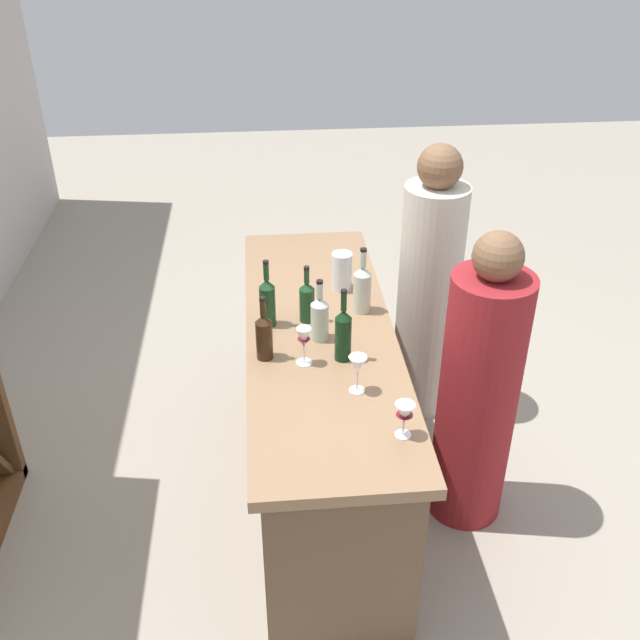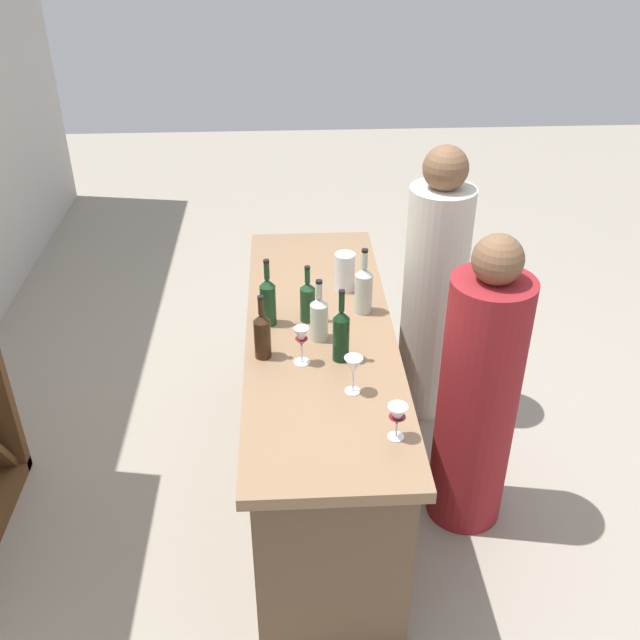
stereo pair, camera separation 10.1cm
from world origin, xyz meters
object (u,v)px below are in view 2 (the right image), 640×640
(wine_bottle_rightmost_olive_green, at_px, (308,300))
(water_pitcher, at_px, (345,272))
(wine_bottle_far_right_clear_pale, at_px, (364,288))
(person_center_guest, at_px, (433,296))
(wine_glass_near_center, at_px, (353,367))
(wine_bottle_leftmost_dark_green, at_px, (341,334))
(wine_glass_near_right, at_px, (301,339))
(person_left_guest, at_px, (478,399))
(wine_bottle_second_right_olive_green, at_px, (268,300))
(wine_bottle_second_left_amber_brown, at_px, (262,334))
(wine_glass_near_left, at_px, (397,417))
(wine_bottle_center_clear_pale, at_px, (319,317))

(wine_bottle_rightmost_olive_green, bearing_deg, water_pitcher, -34.36)
(wine_bottle_far_right_clear_pale, height_order, person_center_guest, person_center_guest)
(wine_glass_near_center, xyz_separation_m, water_pitcher, (0.82, -0.04, -0.02))
(wine_bottle_leftmost_dark_green, xyz_separation_m, wine_glass_near_right, (-0.02, 0.16, -0.01))
(wine_bottle_leftmost_dark_green, distance_m, person_left_guest, 0.72)
(wine_bottle_rightmost_olive_green, height_order, wine_glass_near_center, wine_bottle_rightmost_olive_green)
(wine_bottle_rightmost_olive_green, bearing_deg, wine_bottle_second_right_olive_green, 96.48)
(wine_bottle_second_left_amber_brown, distance_m, person_left_guest, 1.00)
(wine_glass_near_center, bearing_deg, wine_bottle_second_left_amber_brown, 53.18)
(wine_glass_near_left, distance_m, person_center_guest, 1.43)
(wine_bottle_center_clear_pale, height_order, wine_glass_near_left, wine_bottle_center_clear_pale)
(wine_bottle_second_left_amber_brown, distance_m, wine_glass_near_right, 0.17)
(wine_bottle_leftmost_dark_green, bearing_deg, wine_glass_near_left, -162.43)
(wine_bottle_second_right_olive_green, distance_m, person_left_guest, 1.03)
(wine_bottle_far_right_clear_pale, distance_m, wine_glass_near_center, 0.62)
(wine_bottle_rightmost_olive_green, distance_m, water_pitcher, 0.34)
(wine_bottle_center_clear_pale, xyz_separation_m, wine_glass_near_right, (-0.18, 0.08, 0.01))
(wine_bottle_second_left_amber_brown, bearing_deg, wine_glass_near_right, -109.28)
(wine_bottle_second_right_olive_green, relative_size, person_left_guest, 0.22)
(wine_glass_near_right, bearing_deg, wine_glass_near_center, -137.21)
(wine_bottle_center_clear_pale, height_order, wine_glass_near_right, wine_bottle_center_clear_pale)
(person_center_guest, bearing_deg, wine_glass_near_center, 76.40)
(wine_bottle_leftmost_dark_green, relative_size, wine_bottle_second_left_amber_brown, 1.13)
(wine_bottle_second_left_amber_brown, height_order, person_center_guest, person_center_guest)
(wine_bottle_far_right_clear_pale, xyz_separation_m, water_pitcher, (0.22, 0.07, -0.03))
(water_pitcher, bearing_deg, person_left_guest, -137.03)
(wine_glass_near_center, relative_size, wine_glass_near_right, 0.95)
(wine_bottle_rightmost_olive_green, bearing_deg, wine_glass_near_right, 173.51)
(wine_bottle_leftmost_dark_green, relative_size, wine_bottle_center_clear_pale, 1.14)
(wine_bottle_second_right_olive_green, relative_size, wine_bottle_rightmost_olive_green, 1.17)
(water_pitcher, distance_m, person_left_guest, 0.87)
(wine_bottle_center_clear_pale, xyz_separation_m, person_center_guest, (0.68, -0.65, -0.30))
(wine_bottle_center_clear_pale, distance_m, wine_bottle_far_right_clear_pale, 0.31)
(wine_bottle_center_clear_pale, relative_size, wine_bottle_second_right_olive_green, 0.90)
(wine_bottle_far_right_clear_pale, height_order, wine_glass_near_left, wine_bottle_far_right_clear_pale)
(wine_bottle_far_right_clear_pale, height_order, person_left_guest, person_left_guest)
(wine_bottle_center_clear_pale, relative_size, wine_glass_near_left, 2.04)
(wine_bottle_second_left_amber_brown, xyz_separation_m, person_center_guest, (0.80, -0.89, -0.30))
(wine_bottle_leftmost_dark_green, relative_size, person_center_guest, 0.21)
(wine_bottle_second_left_amber_brown, distance_m, wine_glass_near_left, 0.73)
(wine_glass_near_center, height_order, water_pitcher, water_pitcher)
(water_pitcher, distance_m, person_center_guest, 0.63)
(wine_bottle_second_left_amber_brown, distance_m, wine_bottle_far_right_clear_pale, 0.57)
(wine_bottle_center_clear_pale, xyz_separation_m, person_left_guest, (-0.15, -0.70, -0.35))
(wine_glass_near_left, bearing_deg, wine_bottle_far_right_clear_pale, 1.72)
(wine_glass_near_center, relative_size, water_pitcher, 0.84)
(wine_bottle_far_right_clear_pale, bearing_deg, wine_bottle_center_clear_pale, 135.61)
(wine_bottle_leftmost_dark_green, xyz_separation_m, water_pitcher, (0.60, -0.07, -0.03))
(wine_bottle_center_clear_pale, relative_size, water_pitcher, 1.51)
(water_pitcher, bearing_deg, wine_bottle_leftmost_dark_green, 173.77)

